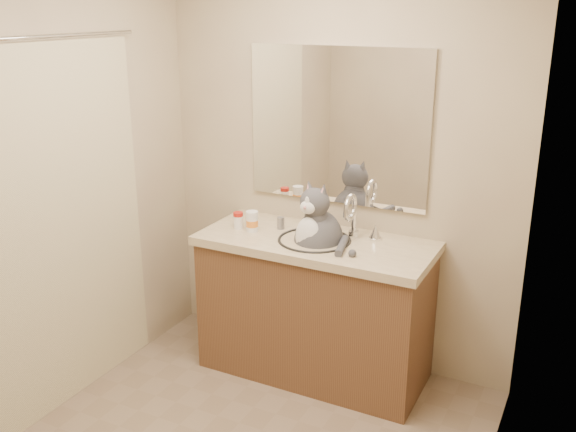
{
  "coord_description": "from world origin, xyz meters",
  "views": [
    {
      "loc": [
        1.4,
        -2.15,
        2.12
      ],
      "look_at": [
        -0.02,
        0.65,
        1.08
      ],
      "focal_mm": 40.0,
      "sensor_mm": 36.0,
      "label": 1
    }
  ],
  "objects_px": {
    "pill_bottle_orange": "(252,222)",
    "grey_canister": "(281,223)",
    "cat": "(318,237)",
    "pill_bottle_redcap": "(238,220)"
  },
  "relations": [
    {
      "from": "cat",
      "to": "pill_bottle_orange",
      "type": "relative_size",
      "value": 4.57
    },
    {
      "from": "pill_bottle_redcap",
      "to": "grey_canister",
      "type": "xyz_separation_m",
      "value": [
        0.23,
        0.11,
        -0.02
      ]
    },
    {
      "from": "pill_bottle_redcap",
      "to": "cat",
      "type": "bearing_deg",
      "value": 2.91
    },
    {
      "from": "pill_bottle_orange",
      "to": "grey_canister",
      "type": "height_order",
      "value": "pill_bottle_orange"
    },
    {
      "from": "cat",
      "to": "pill_bottle_redcap",
      "type": "xyz_separation_m",
      "value": [
        -0.51,
        -0.03,
        0.03
      ]
    },
    {
      "from": "grey_canister",
      "to": "pill_bottle_redcap",
      "type": "bearing_deg",
      "value": -154.46
    },
    {
      "from": "cat",
      "to": "pill_bottle_redcap",
      "type": "bearing_deg",
      "value": -165.64
    },
    {
      "from": "cat",
      "to": "grey_canister",
      "type": "height_order",
      "value": "cat"
    },
    {
      "from": "grey_canister",
      "to": "pill_bottle_orange",
      "type": "bearing_deg",
      "value": -139.48
    },
    {
      "from": "pill_bottle_orange",
      "to": "grey_canister",
      "type": "distance_m",
      "value": 0.17
    }
  ]
}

